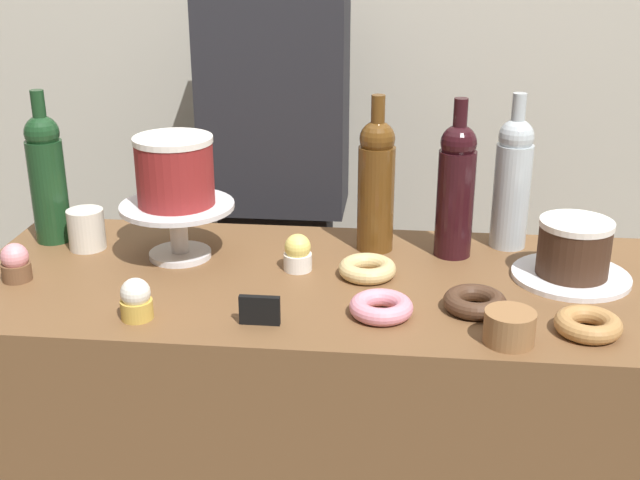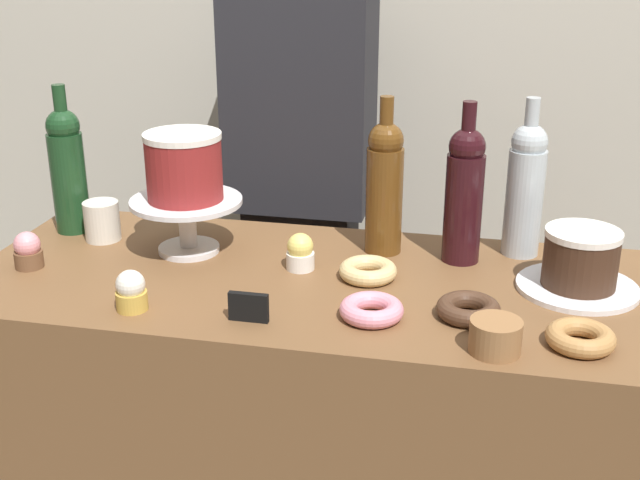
# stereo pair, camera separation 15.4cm
# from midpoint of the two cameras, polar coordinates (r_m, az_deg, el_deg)

# --- Properties ---
(back_wall) EXTENTS (6.00, 0.05, 2.60)m
(back_wall) POSITION_cam_midpoint_polar(r_m,az_deg,el_deg) (2.30, 0.33, 15.27)
(back_wall) COLOR #BCB7A8
(back_wall) RESTS_ON ground_plane
(display_counter) EXTENTS (1.37, 0.57, 0.90)m
(display_counter) POSITION_cam_midpoint_polar(r_m,az_deg,el_deg) (1.80, -2.54, -15.94)
(display_counter) COLOR brown
(display_counter) RESTS_ON ground_plane
(cake_stand_pedestal) EXTENTS (0.23, 0.23, 0.12)m
(cake_stand_pedestal) POSITION_cam_midpoint_polar(r_m,az_deg,el_deg) (1.68, -12.50, 1.28)
(cake_stand_pedestal) COLOR silver
(cake_stand_pedestal) RESTS_ON display_counter
(white_layer_cake) EXTENTS (0.16, 0.16, 0.14)m
(white_layer_cake) POSITION_cam_midpoint_polar(r_m,az_deg,el_deg) (1.65, -12.78, 4.71)
(white_layer_cake) COLOR maroon
(white_layer_cake) RESTS_ON cake_stand_pedestal
(silver_serving_platter) EXTENTS (0.23, 0.23, 0.01)m
(silver_serving_platter) POSITION_cam_midpoint_polar(r_m,az_deg,el_deg) (1.62, 14.55, -2.52)
(silver_serving_platter) COLOR white
(silver_serving_platter) RESTS_ON display_counter
(chocolate_round_cake) EXTENTS (0.14, 0.14, 0.11)m
(chocolate_round_cake) POSITION_cam_midpoint_polar(r_m,az_deg,el_deg) (1.60, 14.75, -0.56)
(chocolate_round_cake) COLOR #3D2619
(chocolate_round_cake) RESTS_ON silver_serving_platter
(wine_bottle_green) EXTENTS (0.08, 0.08, 0.33)m
(wine_bottle_green) POSITION_cam_midpoint_polar(r_m,az_deg,el_deg) (1.84, -20.86, 4.17)
(wine_bottle_green) COLOR #193D1E
(wine_bottle_green) RESTS_ON display_counter
(wine_bottle_clear) EXTENTS (0.08, 0.08, 0.33)m
(wine_bottle_clear) POSITION_cam_midpoint_polar(r_m,az_deg,el_deg) (1.72, 10.82, 4.07)
(wine_bottle_clear) COLOR #B2BCC1
(wine_bottle_clear) RESTS_ON display_counter
(wine_bottle_dark_red) EXTENTS (0.08, 0.08, 0.33)m
(wine_bottle_dark_red) POSITION_cam_midpoint_polar(r_m,az_deg,el_deg) (1.65, 6.85, 3.60)
(wine_bottle_dark_red) COLOR black
(wine_bottle_dark_red) RESTS_ON display_counter
(wine_bottle_amber) EXTENTS (0.08, 0.08, 0.33)m
(wine_bottle_amber) POSITION_cam_midpoint_polar(r_m,az_deg,el_deg) (1.67, 1.31, 3.96)
(wine_bottle_amber) COLOR #5B3814
(wine_bottle_amber) RESTS_ON display_counter
(cupcake_vanilla) EXTENTS (0.06, 0.06, 0.07)m
(cupcake_vanilla) POSITION_cam_midpoint_polar(r_m,az_deg,el_deg) (1.46, -15.73, -4.12)
(cupcake_vanilla) COLOR gold
(cupcake_vanilla) RESTS_ON display_counter
(cupcake_lemon) EXTENTS (0.06, 0.06, 0.07)m
(cupcake_lemon) POSITION_cam_midpoint_polar(r_m,az_deg,el_deg) (1.60, -4.33, -0.99)
(cupcake_lemon) COLOR white
(cupcake_lemon) RESTS_ON display_counter
(cupcake_strawberry) EXTENTS (0.06, 0.06, 0.07)m
(cupcake_strawberry) POSITION_cam_midpoint_polar(r_m,az_deg,el_deg) (1.69, -23.01, -1.55)
(cupcake_strawberry) COLOR brown
(cupcake_strawberry) RESTS_ON display_counter
(donut_maple) EXTENTS (0.11, 0.11, 0.03)m
(donut_maple) POSITION_cam_midpoint_polar(r_m,az_deg,el_deg) (1.41, 15.29, -5.79)
(donut_maple) COLOR #B27F47
(donut_maple) RESTS_ON display_counter
(donut_glazed) EXTENTS (0.11, 0.11, 0.03)m
(donut_glazed) POSITION_cam_midpoint_polar(r_m,az_deg,el_deg) (1.58, 0.53, -2.08)
(donut_glazed) COLOR #E0C17F
(donut_glazed) RESTS_ON display_counter
(donut_pink) EXTENTS (0.11, 0.11, 0.03)m
(donut_pink) POSITION_cam_midpoint_polar(r_m,az_deg,el_deg) (1.42, 1.20, -4.78)
(donut_pink) COLOR pink
(donut_pink) RESTS_ON display_counter
(donut_chocolate) EXTENTS (0.11, 0.11, 0.03)m
(donut_chocolate) POSITION_cam_midpoint_polar(r_m,az_deg,el_deg) (1.45, 7.81, -4.38)
(donut_chocolate) COLOR #472D1E
(donut_chocolate) RESTS_ON display_counter
(cookie_stack) EXTENTS (0.08, 0.08, 0.05)m
(cookie_stack) POSITION_cam_midpoint_polar(r_m,az_deg,el_deg) (1.35, 9.93, -6.10)
(cookie_stack) COLOR olive
(cookie_stack) RESTS_ON display_counter
(price_sign_chalkboard) EXTENTS (0.07, 0.01, 0.05)m
(price_sign_chalkboard) POSITION_cam_midpoint_polar(r_m,az_deg,el_deg) (1.40, -7.41, -4.97)
(price_sign_chalkboard) COLOR black
(price_sign_chalkboard) RESTS_ON display_counter
(coffee_cup_ceramic) EXTENTS (0.08, 0.08, 0.08)m
(coffee_cup_ceramic) POSITION_cam_midpoint_polar(r_m,az_deg,el_deg) (1.79, -18.41, 0.67)
(coffee_cup_ceramic) COLOR silver
(coffee_cup_ceramic) RESTS_ON display_counter
(barista_figure) EXTENTS (0.36, 0.22, 1.60)m
(barista_figure) POSITION_cam_midpoint_polar(r_m,az_deg,el_deg) (2.15, -5.08, 2.14)
(barista_figure) COLOR black
(barista_figure) RESTS_ON ground_plane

